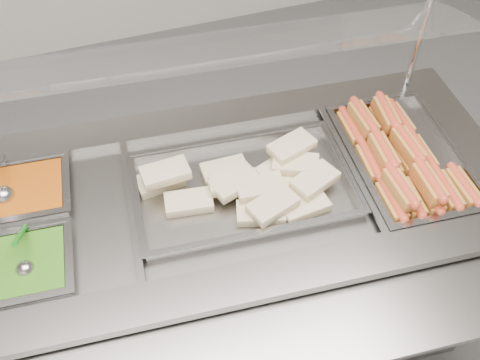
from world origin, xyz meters
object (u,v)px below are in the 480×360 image
object	(u,v)px
steam_counter	(227,264)
serving_spoon	(25,263)
pan_hotdogs	(402,163)
pan_wraps	(243,189)
sneeze_guard	(206,53)
ladle	(4,194)

from	to	relation	value
steam_counter	serving_spoon	distance (m)	0.70
pan_hotdogs	serving_spoon	size ratio (longest dim) A/B	3.25
steam_counter	serving_spoon	world-z (taller)	serving_spoon
pan_wraps	serving_spoon	xyz separation A→B (m)	(-0.61, -0.08, 0.03)
sneeze_guard	pan_wraps	distance (m)	0.40
ladle	steam_counter	bearing A→B (deg)	-16.33
steam_counter	ladle	bearing A→B (deg)	163.67
sneeze_guard	pan_wraps	xyz separation A→B (m)	(0.03, -0.20, -0.35)
sneeze_guard	pan_hotdogs	size ratio (longest dim) A/B	2.88
pan_hotdogs	ladle	size ratio (longest dim) A/B	2.92
sneeze_guard	pan_hotdogs	world-z (taller)	sneeze_guard
steam_counter	sneeze_guard	xyz separation A→B (m)	(0.02, 0.19, 0.73)
pan_wraps	sneeze_guard	bearing A→B (deg)	99.81
pan_wraps	serving_spoon	size ratio (longest dim) A/B	4.00
ladle	pan_wraps	bearing A→B (deg)	-15.48
steam_counter	ladle	world-z (taller)	ladle
pan_hotdogs	serving_spoon	world-z (taller)	serving_spoon
serving_spoon	pan_hotdogs	bearing A→B (deg)	1.36
ladle	pan_hotdogs	bearing A→B (deg)	-11.23
sneeze_guard	serving_spoon	size ratio (longest dim) A/B	9.34
steam_counter	sneeze_guard	size ratio (longest dim) A/B	1.17
pan_wraps	steam_counter	bearing A→B (deg)	174.47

